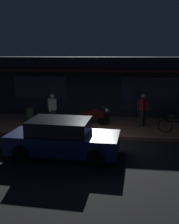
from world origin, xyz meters
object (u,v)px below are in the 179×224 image
(person_photographer, at_px, (52,109))
(person_bystander, at_px, (143,109))
(parked_car_near, at_px, (63,138))
(motorcycle, at_px, (94,116))
(trash_bin, at_px, (30,114))
(bicycle_parked, at_px, (176,126))

(person_photographer, xyz_separation_m, person_bystander, (4.57, 0.59, 0.00))
(person_bystander, relative_size, parked_car_near, 0.40)
(motorcycle, bearing_deg, trash_bin, 178.31)
(motorcycle, relative_size, trash_bin, 1.80)
(motorcycle, xyz_separation_m, person_photographer, (-2.07, -0.42, 0.38))
(bicycle_parked, height_order, person_photographer, person_photographer)
(motorcycle, height_order, bicycle_parked, motorcycle)
(bicycle_parked, xyz_separation_m, parked_car_near, (-4.71, -3.08, 0.20))
(person_bystander, xyz_separation_m, parked_car_near, (-3.22, -4.26, -0.32))
(motorcycle, xyz_separation_m, person_bystander, (2.50, 0.18, 0.38))
(trash_bin, height_order, parked_car_near, parked_car_near)
(motorcycle, bearing_deg, bicycle_parked, -14.26)
(person_bystander, bearing_deg, motorcycle, -175.99)
(person_photographer, relative_size, person_bystander, 1.00)
(trash_bin, bearing_deg, person_bystander, 0.70)
(parked_car_near, bearing_deg, person_bystander, 52.91)
(motorcycle, height_order, person_bystander, person_bystander)
(trash_bin, bearing_deg, person_photographer, -20.44)
(trash_bin, bearing_deg, bicycle_parked, -8.51)
(parked_car_near, bearing_deg, trash_bin, 123.21)
(bicycle_parked, height_order, person_bystander, person_bystander)
(person_photographer, relative_size, trash_bin, 1.80)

